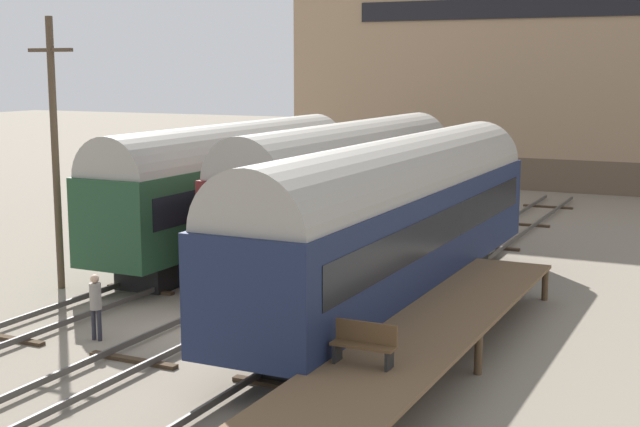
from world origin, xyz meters
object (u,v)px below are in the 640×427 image
object	(u,v)px
train_car_navy	(398,214)
bench	(364,342)
person_worker	(96,301)
utility_pole	(55,150)
train_car_maroon	(348,182)
train_car_green	(232,181)

from	to	relation	value
train_car_navy	bench	xyz separation A→B (m)	(2.33, -8.09, -1.39)
person_worker	utility_pole	world-z (taller)	utility_pole
train_car_maroon	utility_pole	size ratio (longest dim) A/B	1.82
train_car_maroon	bench	world-z (taller)	train_car_maroon
bench	person_worker	size ratio (longest dim) A/B	0.76
train_car_navy	utility_pole	bearing A→B (deg)	-168.68
train_car_green	bench	distance (m)	16.77
train_car_navy	train_car_green	world-z (taller)	train_car_navy
utility_pole	train_car_green	bearing A→B (deg)	68.77
bench	utility_pole	bearing A→B (deg)	156.69
train_car_maroon	person_worker	distance (m)	12.62
train_car_maroon	utility_pole	xyz separation A→B (m)	(-6.94, -8.19, 1.62)
train_car_navy	bench	size ratio (longest dim) A/B	13.21
train_car_navy	utility_pole	distance (m)	11.57
bench	person_worker	distance (m)	8.82
person_worker	utility_pole	xyz separation A→B (m)	(-4.92, 4.12, 3.55)
train_car_navy	person_worker	size ratio (longest dim) A/B	10.04
utility_pole	train_car_navy	bearing A→B (deg)	11.32
bench	person_worker	xyz separation A→B (m)	(-8.64, 1.72, -0.50)
train_car_navy	train_car_maroon	world-z (taller)	train_car_maroon
train_car_maroon	train_car_navy	bearing A→B (deg)	-54.15
train_car_navy	train_car_green	xyz separation A→B (m)	(-8.58, 4.56, -0.01)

